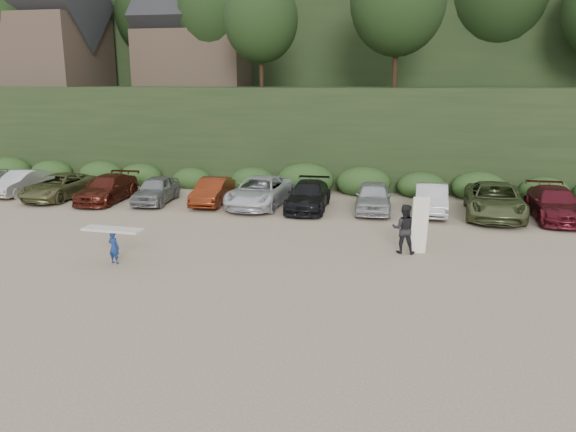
# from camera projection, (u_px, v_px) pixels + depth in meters

# --- Properties ---
(ground) EXTENTS (120.00, 120.00, 0.00)m
(ground) POSITION_uv_depth(u_px,v_px,m) (289.00, 274.00, 19.16)
(ground) COLOR tan
(ground) RESTS_ON ground
(hillside_backdrop) EXTENTS (90.00, 41.50, 28.00)m
(hillside_backdrop) POSITION_uv_depth(u_px,v_px,m) (365.00, 26.00, 50.77)
(hillside_backdrop) COLOR black
(hillside_backdrop) RESTS_ON ground
(parked_cars) EXTENTS (34.07, 5.96, 1.61)m
(parked_cars) POSITION_uv_depth(u_px,v_px,m) (259.00, 193.00, 29.27)
(parked_cars) COLOR #AAAAAE
(parked_cars) RESTS_ON ground
(child_surfer) EXTENTS (2.22, 0.74, 1.32)m
(child_surfer) POSITION_uv_depth(u_px,v_px,m) (113.00, 240.00, 20.08)
(child_surfer) COLOR navy
(child_surfer) RESTS_ON ground
(adult_surfer) EXTENTS (1.39, 0.78, 2.24)m
(adult_surfer) POSITION_uv_depth(u_px,v_px,m) (405.00, 228.00, 21.30)
(adult_surfer) COLOR black
(adult_surfer) RESTS_ON ground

